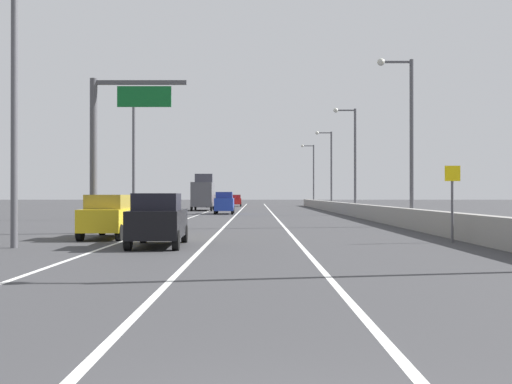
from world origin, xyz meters
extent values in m
plane|color=#38383A|center=(0.00, 64.00, 0.00)|extent=(320.00, 320.00, 0.00)
cube|color=silver|center=(-5.50, 55.00, 0.00)|extent=(0.16, 130.00, 0.00)
cube|color=silver|center=(-2.00, 55.00, 0.00)|extent=(0.16, 130.00, 0.00)
cube|color=silver|center=(1.50, 55.00, 0.00)|extent=(0.16, 130.00, 0.00)
cube|color=gray|center=(8.42, 40.00, 0.55)|extent=(0.60, 120.00, 1.10)
cylinder|color=#47474C|center=(-8.00, 25.33, 3.75)|extent=(0.36, 0.36, 7.50)
cube|color=#47474C|center=(-5.75, 25.33, 7.30)|extent=(4.50, 0.20, 0.20)
cube|color=#0C5923|center=(-5.53, 25.21, 6.60)|extent=(2.60, 0.10, 1.00)
cylinder|color=#4C4C51|center=(7.52, 19.72, 1.20)|extent=(0.10, 0.10, 2.40)
cube|color=yellow|center=(7.52, 19.68, 2.70)|extent=(0.60, 0.04, 0.60)
cylinder|color=#4C4C51|center=(9.00, 31.50, 4.91)|extent=(0.24, 0.24, 9.82)
cube|color=#4C4C51|center=(8.10, 31.50, 9.67)|extent=(1.80, 0.12, 0.12)
sphere|color=beige|center=(7.20, 31.50, 9.67)|extent=(0.44, 0.44, 0.44)
cylinder|color=#4C4C51|center=(9.02, 51.59, 4.91)|extent=(0.24, 0.24, 9.82)
cube|color=#4C4C51|center=(8.12, 51.59, 9.67)|extent=(1.80, 0.12, 0.12)
sphere|color=beige|center=(7.22, 51.59, 9.67)|extent=(0.44, 0.44, 0.44)
cylinder|color=#4C4C51|center=(9.36, 71.68, 4.91)|extent=(0.24, 0.24, 9.82)
cube|color=#4C4C51|center=(8.46, 71.68, 9.67)|extent=(1.80, 0.12, 0.12)
sphere|color=beige|center=(7.56, 71.68, 9.67)|extent=(0.44, 0.44, 0.44)
cylinder|color=#4C4C51|center=(9.06, 91.78, 4.91)|extent=(0.24, 0.24, 9.82)
cube|color=#4C4C51|center=(8.16, 91.78, 9.67)|extent=(1.80, 0.12, 0.12)
sphere|color=beige|center=(7.26, 91.78, 9.67)|extent=(0.44, 0.44, 0.44)
cylinder|color=#4C4C51|center=(-8.64, 17.41, 4.91)|extent=(0.24, 0.24, 9.82)
cylinder|color=#4C4C51|center=(-9.36, 41.52, 4.91)|extent=(0.24, 0.24, 9.82)
cube|color=#4C4C51|center=(-8.46, 41.52, 9.67)|extent=(1.80, 0.12, 0.12)
sphere|color=beige|center=(-7.56, 41.52, 9.67)|extent=(0.44, 0.44, 0.44)
cube|color=#1E389E|center=(-3.22, 54.71, 0.94)|extent=(1.83, 4.42, 1.20)
cube|color=navy|center=(-3.21, 54.27, 1.84)|extent=(1.59, 2.00, 0.60)
cylinder|color=black|center=(-4.05, 56.46, 0.34)|extent=(0.23, 0.68, 0.68)
cylinder|color=black|center=(-2.42, 56.47, 0.34)|extent=(0.23, 0.68, 0.68)
cylinder|color=black|center=(-4.01, 52.95, 0.34)|extent=(0.23, 0.68, 0.68)
cylinder|color=black|center=(-2.39, 52.97, 0.34)|extent=(0.23, 0.68, 0.68)
cube|color=black|center=(-3.68, 18.09, 0.83)|extent=(1.90, 4.30, 0.98)
cube|color=black|center=(-3.66, 17.67, 1.62)|extent=(1.61, 1.96, 0.60)
cylinder|color=black|center=(-4.53, 19.74, 0.34)|extent=(0.24, 0.69, 0.68)
cylinder|color=black|center=(-2.94, 19.79, 0.34)|extent=(0.24, 0.69, 0.68)
cylinder|color=black|center=(-4.42, 16.40, 0.34)|extent=(0.24, 0.69, 0.68)
cylinder|color=black|center=(-2.82, 16.45, 0.34)|extent=(0.24, 0.69, 0.68)
cube|color=red|center=(-3.44, 93.58, 0.81)|extent=(1.92, 4.46, 0.94)
cube|color=maroon|center=(-3.43, 93.13, 1.58)|extent=(1.64, 2.03, 0.60)
cylinder|color=black|center=(-4.31, 95.31, 0.34)|extent=(0.24, 0.69, 0.68)
cylinder|color=black|center=(-2.67, 95.35, 0.34)|extent=(0.24, 0.69, 0.68)
cylinder|color=black|center=(-4.21, 91.80, 0.34)|extent=(0.24, 0.69, 0.68)
cylinder|color=black|center=(-2.57, 91.84, 0.34)|extent=(0.24, 0.69, 0.68)
cube|color=white|center=(-6.60, 87.29, 0.80)|extent=(1.93, 4.70, 0.91)
cube|color=#96969E|center=(-6.61, 86.82, 1.55)|extent=(1.68, 2.12, 0.60)
cylinder|color=black|center=(-7.45, 89.18, 0.34)|extent=(0.23, 0.68, 0.68)
cylinder|color=black|center=(-5.72, 89.17, 0.34)|extent=(0.23, 0.68, 0.68)
cylinder|color=black|center=(-7.49, 85.40, 0.34)|extent=(0.23, 0.68, 0.68)
cylinder|color=black|center=(-5.76, 85.39, 0.34)|extent=(0.23, 0.68, 0.68)
cube|color=gold|center=(-6.46, 22.29, 0.80)|extent=(1.77, 4.52, 0.93)
cube|color=olive|center=(-6.45, 21.84, 1.57)|extent=(1.54, 2.04, 0.60)
cylinder|color=black|center=(-7.26, 24.08, 0.34)|extent=(0.23, 0.68, 0.68)
cylinder|color=black|center=(-5.69, 24.10, 0.34)|extent=(0.23, 0.68, 0.68)
cylinder|color=black|center=(-7.22, 20.48, 0.34)|extent=(0.23, 0.68, 0.68)
cylinder|color=black|center=(-5.65, 20.49, 0.34)|extent=(0.23, 0.68, 0.68)
cube|color=#4C4C51|center=(-6.45, 67.71, 1.90)|extent=(2.61, 7.60, 2.81)
cube|color=#3A3A45|center=(-6.50, 69.37, 3.86)|extent=(2.16, 1.72, 1.10)
cylinder|color=black|center=(-7.66, 70.75, 0.50)|extent=(0.25, 1.01, 1.00)
cylinder|color=black|center=(-5.42, 70.81, 0.50)|extent=(0.25, 1.01, 1.00)
cylinder|color=black|center=(-7.49, 64.61, 0.50)|extent=(0.25, 1.01, 1.00)
cylinder|color=black|center=(-5.25, 64.68, 0.50)|extent=(0.25, 1.01, 1.00)
camera|label=1|loc=(-0.14, -3.61, 1.87)|focal=42.06mm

